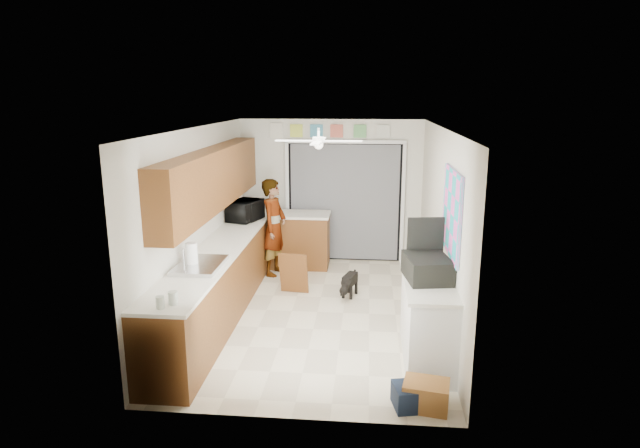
{
  "coord_description": "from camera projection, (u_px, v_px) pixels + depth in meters",
  "views": [
    {
      "loc": [
        0.66,
        -6.82,
        2.91
      ],
      "look_at": [
        0.0,
        0.4,
        1.15
      ],
      "focal_mm": 30.0,
      "sensor_mm": 36.0,
      "label": 1
    }
  ],
  "objects": [
    {
      "name": "suitcase_rim",
      "position": [
        427.0,
        277.0,
        5.86
      ],
      "size": [
        0.53,
        0.64,
        0.02
      ],
      "primitive_type": "cube",
      "rotation": [
        0.0,
        0.0,
        0.16
      ],
      "color": "yellow",
      "rests_on": "suitcase"
    },
    {
      "name": "man",
      "position": [
        274.0,
        227.0,
        8.74
      ],
      "size": [
        0.5,
        0.65,
        1.6
      ],
      "primitive_type": "imported",
      "rotation": [
        0.0,
        0.0,
        1.35
      ],
      "color": "white",
      "rests_on": "floor"
    },
    {
      "name": "header_frame_0",
      "position": [
        296.0,
        131.0,
        9.25
      ],
      "size": [
        0.22,
        0.02,
        0.22
      ],
      "primitive_type": "cube",
      "color": "#CEDC49",
      "rests_on": "wall_back"
    },
    {
      "name": "route66_sign",
      "position": [
        276.0,
        131.0,
        9.28
      ],
      "size": [
        0.22,
        0.02,
        0.26
      ],
      "primitive_type": "cube",
      "color": "silver",
      "rests_on": "wall_back"
    },
    {
      "name": "back_opening_recess",
      "position": [
        345.0,
        202.0,
        9.47
      ],
      "size": [
        2.0,
        0.06,
        2.1
      ],
      "primitive_type": "cube",
      "color": "black",
      "rests_on": "wall_back"
    },
    {
      "name": "floor",
      "position": [
        317.0,
        312.0,
        7.35
      ],
      "size": [
        5.0,
        5.0,
        0.0
      ],
      "primitive_type": "plane",
      "color": "beige",
      "rests_on": "ground"
    },
    {
      "name": "wall_right",
      "position": [
        440.0,
        226.0,
        6.91
      ],
      "size": [
        0.0,
        5.0,
        5.0
      ],
      "primitive_type": "plane",
      "rotation": [
        1.57,
        0.0,
        -1.57
      ],
      "color": "silver",
      "rests_on": "ground"
    },
    {
      "name": "navy_crate",
      "position": [
        413.0,
        396.0,
        5.1
      ],
      "size": [
        0.42,
        0.37,
        0.22
      ],
      "primitive_type": "cube",
      "rotation": [
        0.0,
        0.0,
        0.2
      ],
      "color": "#162037",
      "rests_on": "floor"
    },
    {
      "name": "suitcase_lid",
      "position": [
        425.0,
        239.0,
        6.05
      ],
      "size": [
        0.42,
        0.1,
        0.5
      ],
      "primitive_type": "cube",
      "rotation": [
        0.0,
        0.0,
        0.16
      ],
      "color": "black",
      "rests_on": "suitcase"
    },
    {
      "name": "door_trim_right",
      "position": [
        403.0,
        204.0,
        9.35
      ],
      "size": [
        0.06,
        0.04,
        2.1
      ],
      "primitive_type": "cube",
      "color": "white",
      "rests_on": "wall_back"
    },
    {
      "name": "wall_left",
      "position": [
        199.0,
        221.0,
        7.2
      ],
      "size": [
        0.0,
        5.0,
        5.0
      ],
      "primitive_type": "plane",
      "rotation": [
        1.57,
        0.0,
        1.57
      ],
      "color": "silver",
      "rests_on": "ground"
    },
    {
      "name": "right_counter_base",
      "position": [
        427.0,
        321.0,
        5.96
      ],
      "size": [
        0.5,
        1.4,
        0.9
      ],
      "primitive_type": "cube",
      "color": "white",
      "rests_on": "floor"
    },
    {
      "name": "sink_basin",
      "position": [
        200.0,
        266.0,
        6.27
      ],
      "size": [
        0.5,
        0.76,
        0.06
      ],
      "primitive_type": "cube",
      "color": "silver",
      "rests_on": "left_countertop"
    },
    {
      "name": "peninsula_top",
      "position": [
        299.0,
        214.0,
        9.11
      ],
      "size": [
        1.04,
        0.64,
        0.04
      ],
      "primitive_type": "cube",
      "color": "white",
      "rests_on": "peninsula_base"
    },
    {
      "name": "ceiling_fan",
      "position": [
        319.0,
        141.0,
        7.0
      ],
      "size": [
        1.14,
        1.14,
        0.24
      ],
      "primitive_type": "cube",
      "color": "white",
      "rests_on": "ceiling"
    },
    {
      "name": "jar_a",
      "position": [
        173.0,
        298.0,
        5.15
      ],
      "size": [
        0.11,
        0.11,
        0.13
      ],
      "primitive_type": "cylinder",
      "rotation": [
        0.0,
        0.0,
        -0.19
      ],
      "color": "silver",
      "rests_on": "left_countertop"
    },
    {
      "name": "paper_towel_roll",
      "position": [
        192.0,
        255.0,
        6.24
      ],
      "size": [
        0.17,
        0.17,
        0.29
      ],
      "primitive_type": "cylinder",
      "rotation": [
        0.0,
        0.0,
        -0.34
      ],
      "color": "white",
      "rests_on": "left_countertop"
    },
    {
      "name": "cabinet_door_panel",
      "position": [
        294.0,
        273.0,
        7.95
      ],
      "size": [
        0.44,
        0.22,
        0.63
      ],
      "primitive_type": "cube",
      "rotation": [
        0.21,
        0.0,
        -0.12
      ],
      "color": "brown",
      "rests_on": "floor"
    },
    {
      "name": "left_base_cabinets",
      "position": [
        224.0,
        278.0,
        7.36
      ],
      "size": [
        0.6,
        4.8,
        0.9
      ],
      "primitive_type": "cube",
      "color": "brown",
      "rests_on": "floor"
    },
    {
      "name": "cardboard_box",
      "position": [
        426.0,
        395.0,
        5.08
      ],
      "size": [
        0.48,
        0.39,
        0.27
      ],
      "primitive_type": "cube",
      "rotation": [
        0.0,
        0.0,
        -0.18
      ],
      "color": "#AA6E35",
      "rests_on": "floor"
    },
    {
      "name": "suitcase",
      "position": [
        427.0,
        268.0,
        5.83
      ],
      "size": [
        0.54,
        0.66,
        0.26
      ],
      "primitive_type": "cube",
      "rotation": [
        0.0,
        0.0,
        0.16
      ],
      "color": "black",
      "rests_on": "right_counter_top"
    },
    {
      "name": "upper_cabinets",
      "position": [
        213.0,
        179.0,
        7.25
      ],
      "size": [
        0.32,
        4.0,
        0.8
      ],
      "primitive_type": "cube",
      "color": "brown",
      "rests_on": "wall_left"
    },
    {
      "name": "faucet",
      "position": [
        184.0,
        258.0,
        6.27
      ],
      "size": [
        0.03,
        0.03,
        0.22
      ],
      "primitive_type": "cylinder",
      "color": "silver",
      "rests_on": "left_countertop"
    },
    {
      "name": "header_frame_1",
      "position": [
        316.0,
        131.0,
        9.22
      ],
      "size": [
        0.22,
        0.02,
        0.22
      ],
      "primitive_type": "cube",
      "color": "#4695BB",
      "rests_on": "wall_back"
    },
    {
      "name": "header_frame_2",
      "position": [
        337.0,
        131.0,
        9.19
      ],
      "size": [
        0.22,
        0.02,
        0.22
      ],
      "primitive_type": "cube",
      "color": "#D05F4E",
      "rests_on": "wall_back"
    },
    {
      "name": "wall_back",
      "position": [
        331.0,
        191.0,
        9.47
      ],
      "size": [
        3.2,
        0.0,
        3.2
      ],
      "primitive_type": "plane",
      "rotation": [
        1.57,
        0.0,
        0.0
      ],
      "color": "silver",
      "rests_on": "ground"
    },
    {
      "name": "curtain_panel",
      "position": [
        345.0,
        203.0,
        9.43
      ],
      "size": [
        1.9,
        0.03,
        2.05
      ],
      "primitive_type": "cube",
      "color": "slate",
      "rests_on": "wall_back"
    },
    {
      "name": "door_trim_left",
      "position": [
        287.0,
        202.0,
        9.53
      ],
      "size": [
        0.06,
        0.04,
        2.1
      ],
      "primitive_type": "cube",
      "color": "white",
      "rests_on": "wall_back"
    },
    {
      "name": "dog",
      "position": [
        350.0,
        284.0,
        7.89
      ],
      "size": [
        0.34,
        0.52,
        0.38
      ],
      "primitive_type": "cube",
      "rotation": [
        0.0,
        0.0,
        -0.3
      ],
      "color": "black",
      "rests_on": "floor"
    },
    {
      "name": "right_counter_top",
      "position": [
        428.0,
        281.0,
        5.85
      ],
      "size": [
        0.54,
        1.44,
        0.04
      ],
      "primitive_type": "cube",
      "color": "white",
      "rests_on": "right_counter_base"
    },
    {
      "name": "door_trim_head",
      "position": [
        345.0,
        142.0,
        9.19
      ],
      "size": [
        2.1,
        0.04,
        0.06
      ],
      "primitive_type": "cube",
      "color": "white",
      "rests_on": "wall_back"
    },
    {
      "name": "jar_b",
      "position": [
        160.0,
        302.0,
        5.05
      ],
      "size": [
        0.09,
        0.09,
        0.12
      ],
      "primitive_type": "cylinder",
      "rotation": [
        0.0,
        0.0,
        -0.14
      ],
      "color": "silver",
      "rests_on": "left_countertop"
    },
    {
      "name": "wall_front",
      "position": [
        290.0,
        291.0,
        4.64
      ],
      "size": [
        3.2,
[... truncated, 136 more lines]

